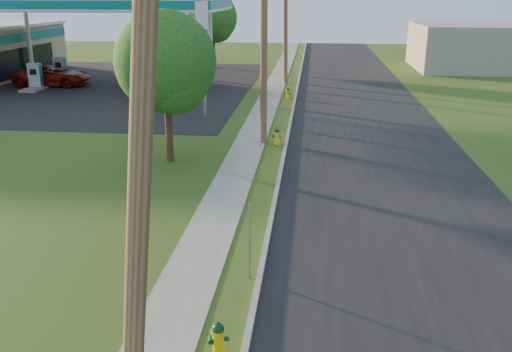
{
  "coord_description": "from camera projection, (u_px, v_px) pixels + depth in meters",
  "views": [
    {
      "loc": [
        1.66,
        -7.72,
        6.79
      ],
      "look_at": [
        0.0,
        8.0,
        1.4
      ],
      "focal_mm": 38.0,
      "sensor_mm": 36.0,
      "label": 1
    }
  ],
  "objects": [
    {
      "name": "road",
      "position": [
        392.0,
        200.0,
        18.59
      ],
      "size": [
        8.0,
        120.0,
        0.02
      ],
      "primitive_type": "cube",
      "color": "black",
      "rests_on": "ground"
    },
    {
      "name": "curb",
      "position": [
        276.0,
        194.0,
        18.97
      ],
      "size": [
        0.15,
        120.0,
        0.15
      ],
      "primitive_type": "cube",
      "color": "gray",
      "rests_on": "ground"
    },
    {
      "name": "sidewalk",
      "position": [
        227.0,
        194.0,
        19.16
      ],
      "size": [
        1.5,
        120.0,
        0.03
      ],
      "primitive_type": "cube",
      "color": "gray",
      "rests_on": "ground"
    },
    {
      "name": "forecourt",
      "position": [
        81.0,
        85.0,
        41.34
      ],
      "size": [
        26.0,
        28.0,
        0.02
      ],
      "primitive_type": "cube",
      "color": "black",
      "rests_on": "ground"
    },
    {
      "name": "utility_pole_near",
      "position": [
        140.0,
        150.0,
        7.2
      ],
      "size": [
        1.4,
        0.32,
        9.48
      ],
      "color": "brown",
      "rests_on": "ground"
    },
    {
      "name": "utility_pole_mid",
      "position": [
        264.0,
        35.0,
        24.09
      ],
      "size": [
        1.4,
        0.32,
        9.8
      ],
      "color": "brown",
      "rests_on": "ground"
    },
    {
      "name": "utility_pole_far",
      "position": [
        286.0,
        19.0,
        41.08
      ],
      "size": [
        1.4,
        0.32,
        9.5
      ],
      "color": "brown",
      "rests_on": "ground"
    },
    {
      "name": "sign_post_near",
      "position": [
        250.0,
        242.0,
        13.23
      ],
      "size": [
        0.05,
        0.04,
        2.0
      ],
      "primitive_type": "cube",
      "color": "gray",
      "rests_on": "ground"
    },
    {
      "name": "sign_post_mid",
      "position": [
        280.0,
        128.0,
        24.34
      ],
      "size": [
        0.05,
        0.04,
        2.0
      ],
      "primitive_type": "cube",
      "color": "gray",
      "rests_on": "ground"
    },
    {
      "name": "sign_post_far",
      "position": [
        292.0,
        84.0,
        35.82
      ],
      "size": [
        0.05,
        0.04,
        2.0
      ],
      "primitive_type": "cube",
      "color": "gray",
      "rests_on": "ground"
    },
    {
      "name": "gas_canopy",
      "position": [
        99.0,
        5.0,
        39.24
      ],
      "size": [
        18.18,
        9.18,
        6.4
      ],
      "color": "silver",
      "rests_on": "ground"
    },
    {
      "name": "fuel_pump_nw",
      "position": [
        36.0,
        79.0,
        39.47
      ],
      "size": [
        1.2,
        3.2,
        1.9
      ],
      "color": "gray",
      "rests_on": "ground"
    },
    {
      "name": "fuel_pump_ne",
      "position": [
        156.0,
        82.0,
        38.58
      ],
      "size": [
        1.2,
        3.2,
        1.9
      ],
      "color": "gray",
      "rests_on": "ground"
    },
    {
      "name": "fuel_pump_sw",
      "position": [
        60.0,
        72.0,
        43.24
      ],
      "size": [
        1.2,
        3.2,
        1.9
      ],
      "color": "gray",
      "rests_on": "ground"
    },
    {
      "name": "fuel_pump_se",
      "position": [
        170.0,
        74.0,
        42.34
      ],
      "size": [
        1.2,
        3.2,
        1.9
      ],
      "color": "gray",
      "rests_on": "ground"
    },
    {
      "name": "price_pylon",
      "position": [
        202.0,
        18.0,
        29.5
      ],
      "size": [
        0.34,
        2.04,
        6.85
      ],
      "color": "gray",
      "rests_on": "ground"
    },
    {
      "name": "distant_building",
      "position": [
        494.0,
        47.0,
        49.54
      ],
      "size": [
        14.0,
        10.0,
        4.0
      ],
      "primitive_type": "cube",
      "color": "gray",
      "rests_on": "ground"
    },
    {
      "name": "tree_verge",
      "position": [
        168.0,
        66.0,
        21.53
      ],
      "size": [
        4.09,
        4.09,
        6.19
      ],
      "color": "#3C2818",
      "rests_on": "ground"
    },
    {
      "name": "tree_lot",
      "position": [
        214.0,
        19.0,
        49.56
      ],
      "size": [
        4.49,
        4.49,
        6.8
      ],
      "color": "#3C2818",
      "rests_on": "ground"
    },
    {
      "name": "hydrant_near",
      "position": [
        219.0,
        340.0,
        10.49
      ],
      "size": [
        0.42,
        0.37,
        0.8
      ],
      "color": "#E5B506",
      "rests_on": "ground"
    },
    {
      "name": "hydrant_mid",
      "position": [
        277.0,
        137.0,
        25.25
      ],
      "size": [
        0.41,
        0.36,
        0.79
      ],
      "color": "yellow",
      "rests_on": "ground"
    },
    {
      "name": "hydrant_far",
      "position": [
        288.0,
        93.0,
        36.1
      ],
      "size": [
        0.41,
        0.36,
        0.79
      ],
      "color": "#FFB800",
      "rests_on": "ground"
    },
    {
      "name": "car_red",
      "position": [
        52.0,
        76.0,
        40.89
      ],
      "size": [
        5.7,
        2.75,
        1.57
      ],
      "primitive_type": "imported",
      "rotation": [
        0.0,
        0.0,
        1.6
      ],
      "color": "maroon",
      "rests_on": "ground"
    },
    {
      "name": "car_silver",
      "position": [
        163.0,
        78.0,
        39.28
      ],
      "size": [
        4.95,
        2.23,
        1.65
      ],
      "primitive_type": "imported",
      "rotation": [
        0.0,
        0.0,
        1.51
      ],
      "color": "#A8ABB0",
      "rests_on": "ground"
    }
  ]
}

